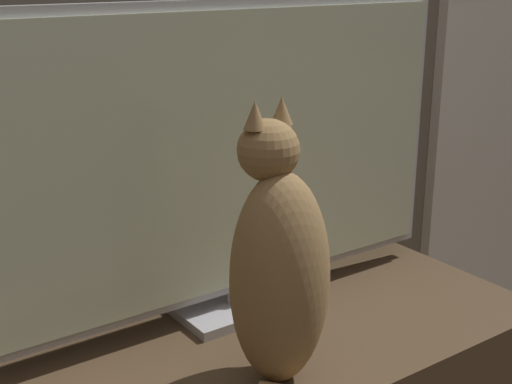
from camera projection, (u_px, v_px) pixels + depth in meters
name	position (u px, v px, depth m)	size (l,w,h in m)	color
tv	(235.00, 160.00, 1.37)	(1.02, 0.15, 0.62)	#B7B7BC
cat	(278.00, 269.00, 1.17)	(0.19, 0.29, 0.48)	#997547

